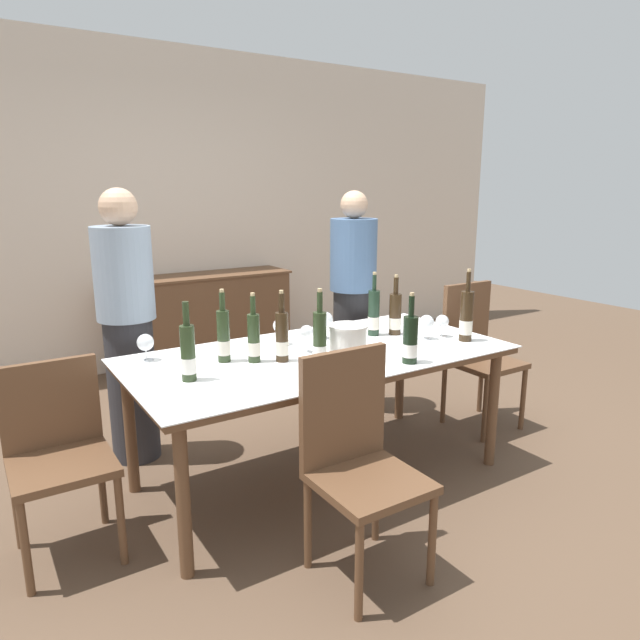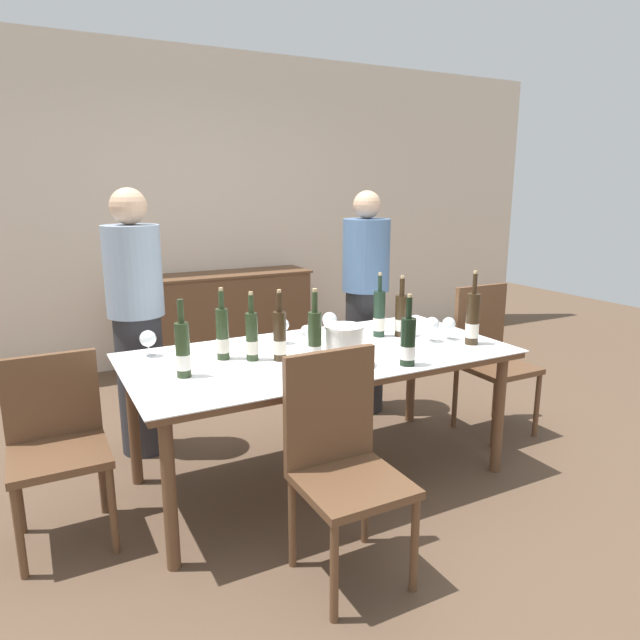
# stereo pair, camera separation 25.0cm
# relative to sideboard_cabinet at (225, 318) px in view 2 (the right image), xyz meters

# --- Properties ---
(ground_plane) EXTENTS (12.00, 12.00, 0.00)m
(ground_plane) POSITION_rel_sideboard_cabinet_xyz_m (-0.23, -2.33, -0.42)
(ground_plane) COLOR brown
(back_wall) EXTENTS (8.00, 0.10, 2.80)m
(back_wall) POSITION_rel_sideboard_cabinet_xyz_m (-0.23, 0.29, 0.98)
(back_wall) COLOR beige
(back_wall) RESTS_ON ground_plane
(sideboard_cabinet) EXTENTS (1.60, 0.46, 0.84)m
(sideboard_cabinet) POSITION_rel_sideboard_cabinet_xyz_m (0.00, 0.00, 0.00)
(sideboard_cabinet) COLOR brown
(sideboard_cabinet) RESTS_ON ground_plane
(dining_table) EXTENTS (2.05, 1.02, 0.74)m
(dining_table) POSITION_rel_sideboard_cabinet_xyz_m (-0.23, -2.33, 0.26)
(dining_table) COLOR brown
(dining_table) RESTS_ON ground_plane
(ice_bucket) EXTENTS (0.20, 0.20, 0.21)m
(ice_bucket) POSITION_rel_sideboard_cabinet_xyz_m (-0.23, -2.59, 0.42)
(ice_bucket) COLOR white
(ice_bucket) RESTS_ON dining_table
(wine_bottle_0) EXTENTS (0.06, 0.06, 0.36)m
(wine_bottle_0) POSITION_rel_sideboard_cabinet_xyz_m (-0.61, -2.29, 0.44)
(wine_bottle_0) COLOR #28381E
(wine_bottle_0) RESTS_ON dining_table
(wine_bottle_1) EXTENTS (0.07, 0.07, 0.37)m
(wine_bottle_1) POSITION_rel_sideboard_cabinet_xyz_m (-0.48, -2.36, 0.44)
(wine_bottle_1) COLOR #332314
(wine_bottle_1) RESTS_ON dining_table
(wine_bottle_2) EXTENTS (0.07, 0.07, 0.38)m
(wine_bottle_2) POSITION_rel_sideboard_cabinet_xyz_m (-0.73, -2.20, 0.45)
(wine_bottle_2) COLOR #28381E
(wine_bottle_2) RESTS_ON dining_table
(wine_bottle_3) EXTENTS (0.08, 0.08, 0.36)m
(wine_bottle_3) POSITION_rel_sideboard_cabinet_xyz_m (0.05, -2.73, 0.43)
(wine_bottle_3) COLOR black
(wine_bottle_3) RESTS_ON dining_table
(wine_bottle_4) EXTENTS (0.07, 0.07, 0.38)m
(wine_bottle_4) POSITION_rel_sideboard_cabinet_xyz_m (0.24, -2.19, 0.45)
(wine_bottle_4) COLOR #1E3323
(wine_bottle_4) RESTS_ON dining_table
(wine_bottle_5) EXTENTS (0.07, 0.07, 0.37)m
(wine_bottle_5) POSITION_rel_sideboard_cabinet_xyz_m (-0.99, -2.39, 0.44)
(wine_bottle_5) COLOR #28381E
(wine_bottle_5) RESTS_ON dining_table
(wine_bottle_6) EXTENTS (0.07, 0.07, 0.36)m
(wine_bottle_6) POSITION_rel_sideboard_cabinet_xyz_m (0.36, -2.25, 0.44)
(wine_bottle_6) COLOR #332314
(wine_bottle_6) RESTS_ON dining_table
(wine_bottle_7) EXTENTS (0.08, 0.08, 0.42)m
(wine_bottle_7) POSITION_rel_sideboard_cabinet_xyz_m (0.61, -2.58, 0.45)
(wine_bottle_7) COLOR #332314
(wine_bottle_7) RESTS_ON dining_table
(wine_bottle_8) EXTENTS (0.07, 0.07, 0.40)m
(wine_bottle_8) POSITION_rel_sideboard_cabinet_xyz_m (-0.39, -2.57, 0.45)
(wine_bottle_8) COLOR #28381E
(wine_bottle_8) RESTS_ON dining_table
(wine_glass_0) EXTENTS (0.09, 0.09, 0.14)m
(wine_glass_0) POSITION_rel_sideboard_cabinet_xyz_m (0.44, -2.43, 0.41)
(wine_glass_0) COLOR white
(wine_glass_0) RESTS_ON dining_table
(wine_glass_1) EXTENTS (0.08, 0.08, 0.15)m
(wine_glass_1) POSITION_rel_sideboard_cabinet_xyz_m (-0.34, -2.08, 0.42)
(wine_glass_1) COLOR white
(wine_glass_1) RESTS_ON dining_table
(wine_glass_2) EXTENTS (0.09, 0.09, 0.14)m
(wine_glass_2) POSITION_rel_sideboard_cabinet_xyz_m (-1.07, -1.97, 0.41)
(wine_glass_2) COLOR white
(wine_glass_2) RESTS_ON dining_table
(wine_glass_3) EXTENTS (0.08, 0.08, 0.15)m
(wine_glass_3) POSITION_rel_sideboard_cabinet_xyz_m (-0.29, -2.29, 0.42)
(wine_glass_3) COLOR white
(wine_glass_3) RESTS_ON dining_table
(wine_glass_4) EXTENTS (0.08, 0.08, 0.13)m
(wine_glass_4) POSITION_rel_sideboard_cabinet_xyz_m (0.56, -2.44, 0.40)
(wine_glass_4) COLOR white
(wine_glass_4) RESTS_ON dining_table
(wine_glass_5) EXTENTS (0.09, 0.09, 0.16)m
(wine_glass_5) POSITION_rel_sideboard_cabinet_xyz_m (-0.05, -2.11, 0.43)
(wine_glass_5) COLOR white
(wine_glass_5) RESTS_ON dining_table
(chair_left_end) EXTENTS (0.42, 0.42, 0.86)m
(chair_left_end) POSITION_rel_sideboard_cabinet_xyz_m (-1.55, -2.25, 0.08)
(chair_left_end) COLOR brown
(chair_left_end) RESTS_ON ground_plane
(chair_right_end) EXTENTS (0.42, 0.42, 0.97)m
(chair_right_end) POSITION_rel_sideboard_cabinet_xyz_m (1.09, -2.24, 0.13)
(chair_right_end) COLOR brown
(chair_right_end) RESTS_ON ground_plane
(chair_near_front) EXTENTS (0.42, 0.42, 0.95)m
(chair_near_front) POSITION_rel_sideboard_cabinet_xyz_m (-0.52, -3.06, 0.11)
(chair_near_front) COLOR brown
(chair_near_front) RESTS_ON ground_plane
(person_host) EXTENTS (0.33, 0.33, 1.61)m
(person_host) POSITION_rel_sideboard_cabinet_xyz_m (-1.04, -1.51, 0.38)
(person_host) COLOR #2D2D33
(person_host) RESTS_ON ground_plane
(person_guest_left) EXTENTS (0.33, 0.33, 1.59)m
(person_guest_left) POSITION_rel_sideboard_cabinet_xyz_m (0.53, -1.58, 0.37)
(person_guest_left) COLOR #262628
(person_guest_left) RESTS_ON ground_plane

